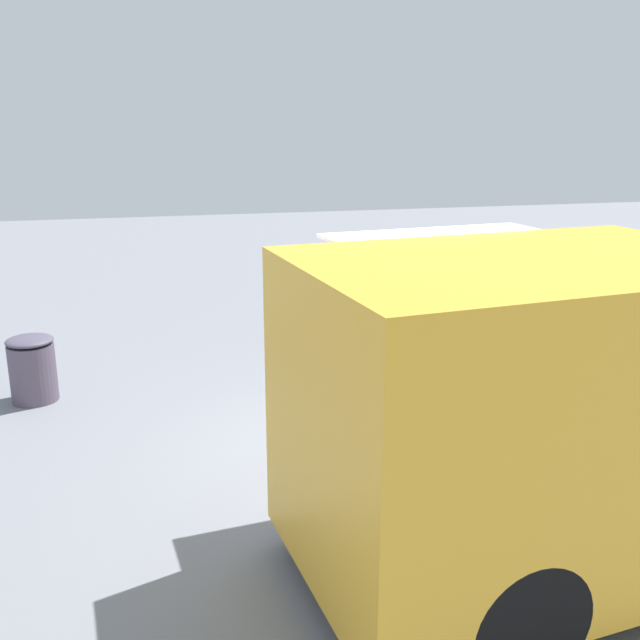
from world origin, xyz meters
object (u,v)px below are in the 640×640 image
(food_truck, at_px, (582,421))
(trash_bin, at_px, (33,368))
(person_customer, at_px, (573,349))
(planter_flowering_far, at_px, (418,319))

(food_truck, height_order, trash_bin, food_truck)
(person_customer, relative_size, trash_bin, 1.06)
(food_truck, height_order, person_customer, food_truck)
(food_truck, bearing_deg, planter_flowering_far, -99.59)
(food_truck, distance_m, trash_bin, 6.49)
(person_customer, bearing_deg, planter_flowering_far, -51.17)
(person_customer, distance_m, trash_bin, 7.09)
(planter_flowering_far, bearing_deg, food_truck, 80.41)
(person_customer, height_order, planter_flowering_far, person_customer)
(food_truck, relative_size, trash_bin, 5.77)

